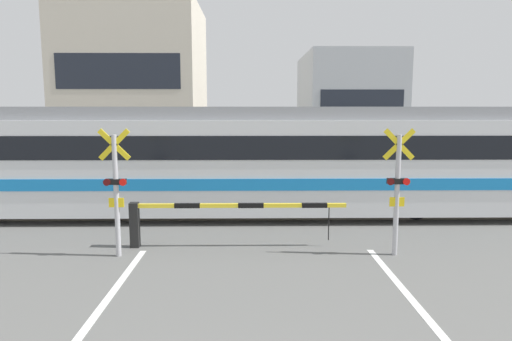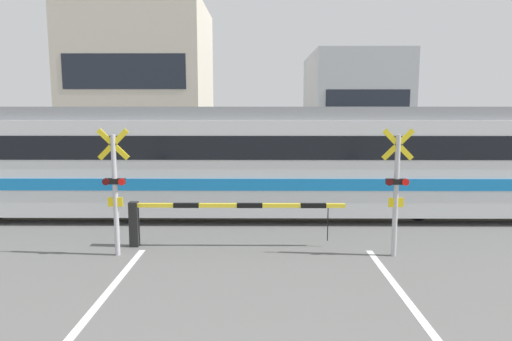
% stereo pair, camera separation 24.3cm
% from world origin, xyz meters
% --- Properties ---
extents(rail_track_near, '(50.00, 0.10, 0.08)m').
position_xyz_m(rail_track_near, '(0.00, 10.39, 0.04)').
color(rail_track_near, '#6B6051').
rests_on(rail_track_near, ground_plane).
extents(rail_track_far, '(50.00, 0.10, 0.08)m').
position_xyz_m(rail_track_far, '(0.00, 11.82, 0.04)').
color(rail_track_far, '#6B6051').
rests_on(rail_track_far, ground_plane).
extents(commuter_train, '(19.54, 2.92, 3.22)m').
position_xyz_m(commuter_train, '(-1.43, 11.10, 1.73)').
color(commuter_train, silver).
rests_on(commuter_train, ground_plane).
extents(crossing_barrier_near, '(4.97, 0.20, 1.05)m').
position_xyz_m(crossing_barrier_near, '(-1.34, 7.88, 0.78)').
color(crossing_barrier_near, black).
rests_on(crossing_barrier_near, ground_plane).
extents(crossing_barrier_far, '(4.97, 0.20, 1.05)m').
position_xyz_m(crossing_barrier_far, '(1.34, 14.30, 0.78)').
color(crossing_barrier_far, black).
rests_on(crossing_barrier_far, ground_plane).
extents(crossing_signal_left, '(0.68, 0.15, 2.77)m').
position_xyz_m(crossing_signal_left, '(-3.01, 7.23, 1.52)').
color(crossing_signal_left, '#B2B2B7').
rests_on(crossing_signal_left, ground_plane).
extents(crossing_signal_right, '(0.68, 0.15, 2.77)m').
position_xyz_m(crossing_signal_right, '(3.01, 7.23, 1.52)').
color(crossing_signal_right, '#B2B2B7').
rests_on(crossing_signal_right, ground_plane).
extents(pedestrian, '(0.38, 0.22, 1.54)m').
position_xyz_m(pedestrian, '(0.42, 17.19, 0.88)').
color(pedestrian, '#23232D').
rests_on(pedestrian, ground_plane).
extents(building_left_of_street, '(7.78, 7.99, 9.23)m').
position_xyz_m(building_left_of_street, '(-7.05, 25.98, 4.62)').
color(building_left_of_street, beige).
rests_on(building_left_of_street, ground_plane).
extents(building_right_of_street, '(5.28, 7.99, 6.37)m').
position_xyz_m(building_right_of_street, '(5.80, 25.98, 3.19)').
color(building_right_of_street, '#B2B7BC').
rests_on(building_right_of_street, ground_plane).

